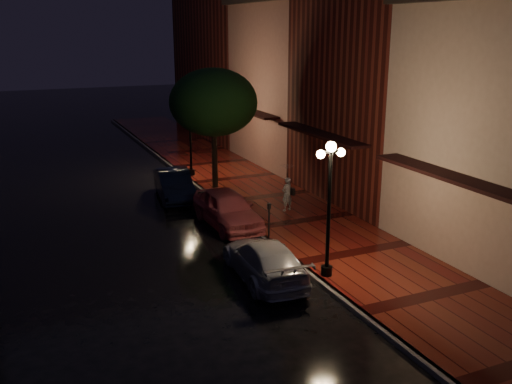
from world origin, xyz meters
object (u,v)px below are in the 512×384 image
streetlamp_far (190,129)px  woman_with_umbrella (287,180)px  streetlamp_near (329,201)px  parking_meter (269,217)px  navy_car (174,185)px  silver_car (264,260)px  street_tree (214,104)px  pink_car (227,209)px

streetlamp_far → woman_with_umbrella: 7.85m
streetlamp_near → parking_meter: bearing=93.0°
streetlamp_near → navy_car: (-1.93, 10.57, -1.92)m
streetlamp_near → navy_car: 10.92m
parking_meter → silver_car: bearing=-140.8°
navy_car → street_tree: bearing=17.8°
navy_car → pink_car: bearing=-72.0°
streetlamp_near → woman_with_umbrella: 6.81m
parking_meter → streetlamp_near: bearing=-110.2°
street_tree → woman_with_umbrella: street_tree is taller
woman_with_umbrella → navy_car: bearing=-63.8°
pink_car → silver_car: size_ratio=0.99×
streetlamp_far → street_tree: (0.26, -3.01, 1.64)m
streetlamp_far → parking_meter: streetlamp_far is taller
streetlamp_far → woman_with_umbrella: streetlamp_far is taller
street_tree → parking_meter: (-0.46, -7.11, -3.30)m
navy_car → silver_car: bearing=-82.1°
navy_car → parking_meter: parking_meter is taller
silver_car → parking_meter: size_ratio=3.33×
pink_car → parking_meter: bearing=-69.9°
street_tree → parking_meter: street_tree is taller
silver_car → streetlamp_near: bearing=158.3°
parking_meter → woman_with_umbrella: bearing=28.1°
streetlamp_far → street_tree: bearing=-85.1°
street_tree → pink_car: 6.23m
silver_car → parking_meter: 3.42m
streetlamp_near → street_tree: 11.12m
street_tree → navy_car: street_tree is taller
pink_car → woman_with_umbrella: size_ratio=2.11×
woman_with_umbrella → parking_meter: woman_with_umbrella is taller
street_tree → parking_meter: bearing=-93.7°
streetlamp_far → street_tree: 3.44m
streetlamp_far → navy_car: streetlamp_far is taller
streetlamp_near → parking_meter: (-0.20, 3.88, -1.66)m
streetlamp_far → navy_car: 4.37m
street_tree → navy_car: bearing=-169.2°
pink_car → parking_meter: size_ratio=3.31×
streetlamp_far → pink_car: bearing=-97.4°
streetlamp_far → street_tree: size_ratio=0.74×
navy_car → silver_car: size_ratio=0.95×
silver_car → woman_with_umbrella: size_ratio=2.12×
navy_car → woman_with_umbrella: woman_with_umbrella is taller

